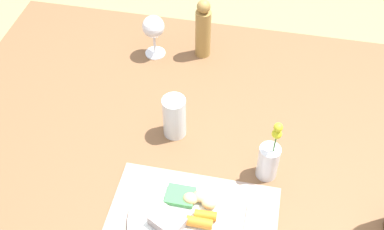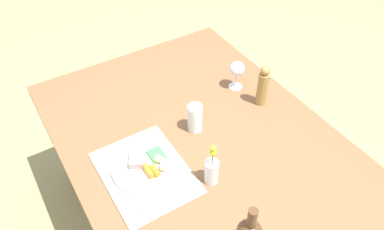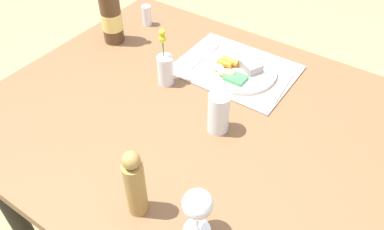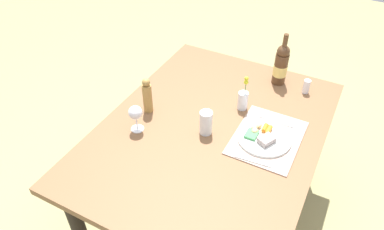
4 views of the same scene
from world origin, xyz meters
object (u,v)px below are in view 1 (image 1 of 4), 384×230
water_tumbler (174,119)px  pepper_mill (203,30)px  wine_glass (153,28)px  fork (117,211)px  flower_vase (269,160)px  dinner_plate (184,218)px  dining_table (187,157)px

water_tumbler → pepper_mill: 0.35m
wine_glass → pepper_mill: pepper_mill is taller
fork → flower_vase: flower_vase is taller
dinner_plate → fork: size_ratio=1.52×
water_tumbler → wine_glass: 0.35m
dinner_plate → fork: dinner_plate is taller
dining_table → flower_vase: (0.23, -0.08, 0.15)m
fork → flower_vase: size_ratio=0.86×
dinner_plate → water_tumbler: 0.29m
dinner_plate → fork: bearing=-177.7°
dinner_plate → pepper_mill: (-0.07, 0.62, 0.08)m
water_tumbler → fork: bearing=-106.3°
dining_table → water_tumbler: water_tumbler is taller
dinner_plate → pepper_mill: 0.63m
pepper_mill → flower_vase: bearing=-60.3°
water_tumbler → flower_vase: size_ratio=0.64×
dining_table → water_tumbler: 0.15m
flower_vase → pepper_mill: pepper_mill is taller
dining_table → flower_vase: flower_vase is taller
wine_glass → dining_table: bearing=-62.2°
water_tumbler → pepper_mill: pepper_mill is taller
dining_table → dinner_plate: size_ratio=5.31×
water_tumbler → wine_glass: size_ratio=0.89×
wine_glass → flower_vase: bearing=-45.4°
dinner_plate → water_tumbler: bearing=107.2°
dinner_plate → wine_glass: bearing=110.7°
flower_vase → wine_glass: 0.57m
wine_glass → pepper_mill: size_ratio=0.71×
dining_table → flower_vase: size_ratio=6.97×
dining_table → pepper_mill: (-0.02, 0.36, 0.18)m
dinner_plate → wine_glass: (-0.22, 0.59, 0.08)m
dinner_plate → water_tumbler: water_tumbler is taller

